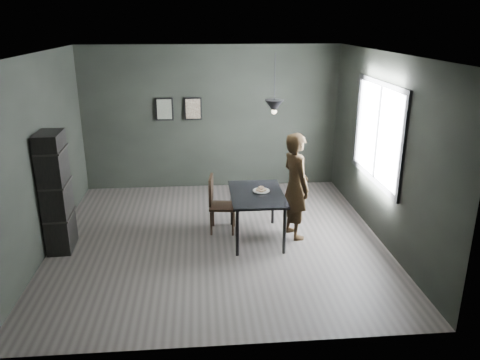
{
  "coord_description": "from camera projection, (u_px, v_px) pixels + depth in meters",
  "views": [
    {
      "loc": [
        -0.23,
        -6.57,
        3.24
      ],
      "look_at": [
        0.35,
        0.05,
        0.95
      ],
      "focal_mm": 35.0,
      "sensor_mm": 36.0,
      "label": 1
    }
  ],
  "objects": [
    {
      "name": "woman",
      "position": [
        296.0,
        186.0,
        7.13
      ],
      "size": [
        0.56,
        0.7,
        1.67
      ],
      "primitive_type": "imported",
      "rotation": [
        0.0,
        0.0,
        1.87
      ],
      "color": "black",
      "rests_on": "ground"
    },
    {
      "name": "donut_pile",
      "position": [
        261.0,
        189.0,
        7.12
      ],
      "size": [
        0.17,
        0.17,
        0.07
      ],
      "rotation": [
        0.0,
        0.0,
        -0.08
      ],
      "color": "beige",
      "rests_on": "white_plate"
    },
    {
      "name": "wood_chair",
      "position": [
        217.0,
        200.0,
        7.4
      ],
      "size": [
        0.44,
        0.44,
        0.92
      ],
      "rotation": [
        0.0,
        0.0,
        -0.12
      ],
      "color": "black",
      "rests_on": "ground"
    },
    {
      "name": "ground",
      "position": [
        218.0,
        239.0,
        7.26
      ],
      "size": [
        5.0,
        5.0,
        0.0
      ],
      "primitive_type": "plane",
      "color": "#36312E",
      "rests_on": "ground"
    },
    {
      "name": "cafe_table",
      "position": [
        257.0,
        198.0,
        7.09
      ],
      "size": [
        0.8,
        1.2,
        0.75
      ],
      "color": "black",
      "rests_on": "ground"
    },
    {
      "name": "framed_print_right",
      "position": [
        193.0,
        109.0,
        9.04
      ],
      "size": [
        0.34,
        0.04,
        0.44
      ],
      "color": "black",
      "rests_on": "ground"
    },
    {
      "name": "ceiling",
      "position": [
        215.0,
        53.0,
        6.35
      ],
      "size": [
        5.0,
        5.0,
        0.02
      ],
      "color": "silver",
      "rests_on": "ground"
    },
    {
      "name": "shelf_unit",
      "position": [
        56.0,
        192.0,
        6.72
      ],
      "size": [
        0.36,
        0.6,
        1.76
      ],
      "primitive_type": "cube",
      "rotation": [
        0.0,
        0.0,
        0.05
      ],
      "color": "black",
      "rests_on": "ground"
    },
    {
      "name": "window_assembly",
      "position": [
        377.0,
        133.0,
        7.13
      ],
      "size": [
        0.04,
        1.96,
        1.56
      ],
      "color": "white",
      "rests_on": "ground"
    },
    {
      "name": "framed_print_left",
      "position": [
        164.0,
        109.0,
        8.99
      ],
      "size": [
        0.34,
        0.04,
        0.44
      ],
      "color": "black",
      "rests_on": "ground"
    },
    {
      "name": "pendant_lamp",
      "position": [
        274.0,
        106.0,
        6.76
      ],
      "size": [
        0.28,
        0.28,
        0.86
      ],
      "color": "black",
      "rests_on": "ground"
    },
    {
      "name": "back_wall",
      "position": [
        211.0,
        118.0,
        9.16
      ],
      "size": [
        5.0,
        0.1,
        2.8
      ],
      "primitive_type": "cube",
      "color": "black",
      "rests_on": "ground"
    },
    {
      "name": "white_plate",
      "position": [
        261.0,
        191.0,
        7.13
      ],
      "size": [
        0.23,
        0.23,
        0.01
      ],
      "primitive_type": "cylinder",
      "color": "white",
      "rests_on": "cafe_table"
    }
  ]
}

